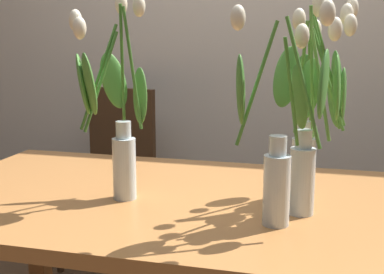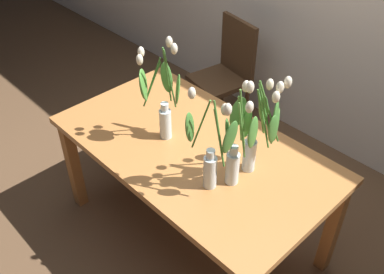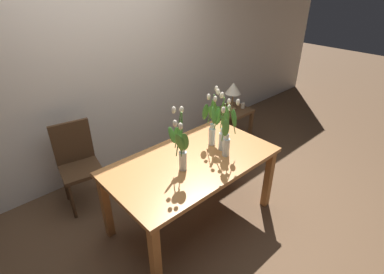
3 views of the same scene
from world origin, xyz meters
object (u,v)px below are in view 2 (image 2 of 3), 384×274
dining_chair (227,70)px  tulip_vase_2 (261,135)px  tulip_vase_0 (162,101)px  tulip_vase_3 (238,147)px  dining_table (193,157)px  tulip_vase_1 (212,153)px

dining_chair → tulip_vase_2: bearing=-41.7°
tulip_vase_0 → tulip_vase_3: (0.53, 0.02, -0.02)m
tulip_vase_0 → dining_chair: bearing=114.5°
dining_table → tulip_vase_1: size_ratio=2.90×
dining_chair → tulip_vase_0: bearing=-65.5°
tulip_vase_2 → dining_chair: 1.49m
tulip_vase_1 → tulip_vase_3: size_ratio=0.96×
tulip_vase_3 → dining_chair: bearing=133.7°
tulip_vase_1 → dining_chair: size_ratio=0.59×
dining_table → tulip_vase_0: 0.38m
tulip_vase_0 → tulip_vase_2: (0.56, 0.16, -0.01)m
tulip_vase_3 → dining_table: bearing=174.2°
dining_table → tulip_vase_2: size_ratio=2.78×
tulip_vase_1 → tulip_vase_3: bearing=66.3°
tulip_vase_1 → tulip_vase_3: 0.13m
tulip_vase_2 → tulip_vase_3: size_ratio=1.00×
dining_chair → dining_table: bearing=-56.7°
dining_table → tulip_vase_3: 0.47m
dining_table → tulip_vase_3: tulip_vase_3 is taller
dining_table → dining_chair: bearing=123.3°
dining_table → tulip_vase_0: (-0.19, -0.06, 0.33)m
tulip_vase_3 → dining_chair: (-1.04, 1.09, -0.43)m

